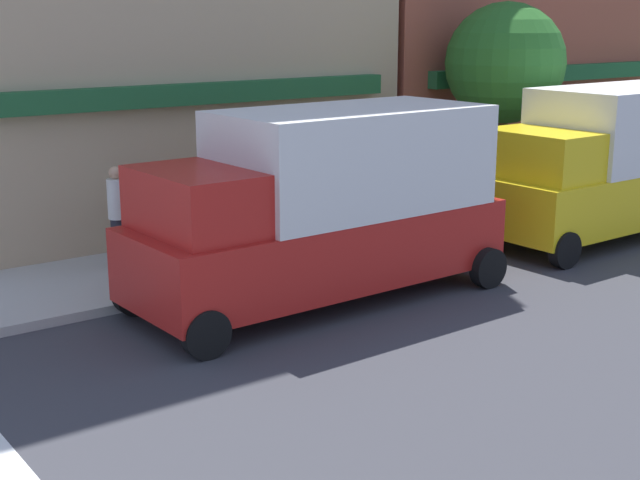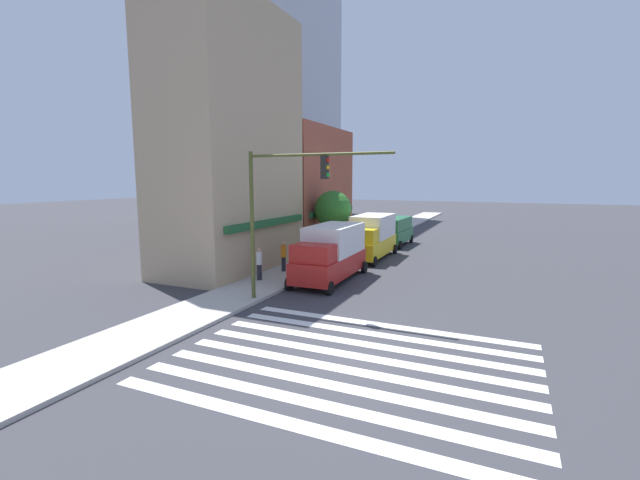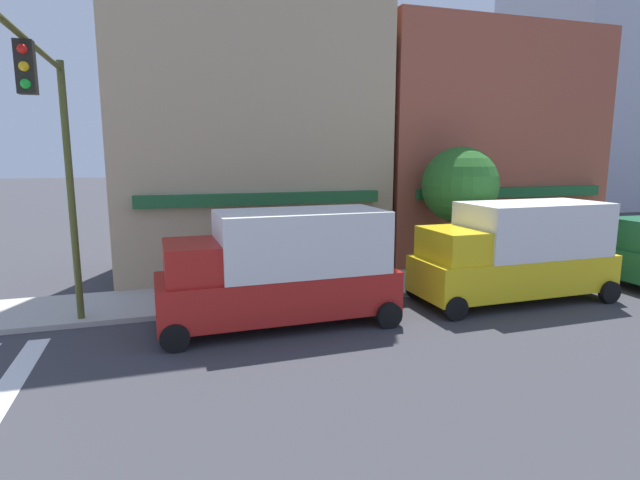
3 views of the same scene
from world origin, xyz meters
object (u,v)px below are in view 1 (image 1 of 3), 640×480
pedestrian_white_shirt (117,214)px  box_truck_red (325,203)px  pedestrian_orange_vest (243,199)px  street_tree (505,64)px  box_truck_yellow (613,159)px

pedestrian_white_shirt → box_truck_red: bearing=-109.4°
pedestrian_orange_vest → street_tree: bearing=3.0°
box_truck_red → box_truck_yellow: size_ratio=1.00×
box_truck_yellow → box_truck_red: bearing=179.1°
pedestrian_orange_vest → box_truck_red: bearing=-91.6°
box_truck_red → pedestrian_orange_vest: size_ratio=3.53×
pedestrian_white_shirt → box_truck_yellow: bearing=-70.3°
pedestrian_orange_vest → street_tree: street_tree is taller
pedestrian_orange_vest → street_tree: (6.63, -0.42, 2.33)m
box_truck_yellow → pedestrian_orange_vest: bearing=154.1°
box_truck_red → box_truck_yellow: bearing=-1.3°
box_truck_red → pedestrian_orange_vest: (0.47, 3.22, -0.51)m
pedestrian_orange_vest → street_tree: size_ratio=0.38×
box_truck_red → pedestrian_orange_vest: bearing=80.4°
pedestrian_orange_vest → pedestrian_white_shirt: (-2.49, 0.12, 0.00)m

